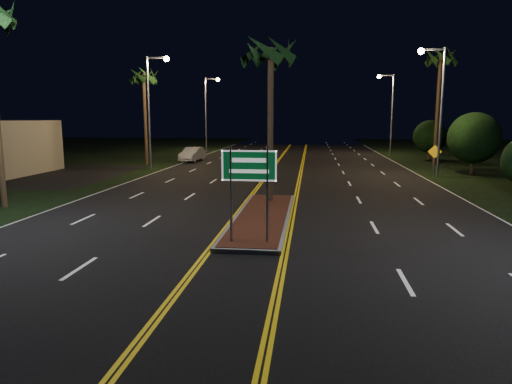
# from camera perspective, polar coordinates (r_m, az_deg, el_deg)

# --- Properties ---
(ground) EXTENTS (120.00, 120.00, 0.00)m
(ground) POSITION_cam_1_polar(r_m,az_deg,el_deg) (12.66, -2.58, -10.30)
(ground) COLOR black
(ground) RESTS_ON ground
(median_island) EXTENTS (2.25, 10.25, 0.17)m
(median_island) POSITION_cam_1_polar(r_m,az_deg,el_deg) (19.32, 0.83, -3.12)
(median_island) COLOR gray
(median_island) RESTS_ON ground
(highway_sign) EXTENTS (1.80, 0.08, 3.20)m
(highway_sign) POSITION_cam_1_polar(r_m,az_deg,el_deg) (14.81, -0.87, 2.16)
(highway_sign) COLOR gray
(highway_sign) RESTS_ON ground
(streetlight_left_mid) EXTENTS (1.91, 0.44, 9.00)m
(streetlight_left_mid) POSITION_cam_1_polar(r_m,az_deg,el_deg) (37.94, -12.76, 11.24)
(streetlight_left_mid) COLOR gray
(streetlight_left_mid) RESTS_ON ground
(streetlight_left_far) EXTENTS (1.91, 0.44, 9.00)m
(streetlight_left_far) POSITION_cam_1_polar(r_m,az_deg,el_deg) (57.18, -5.95, 10.70)
(streetlight_left_far) COLOR gray
(streetlight_left_far) RESTS_ON ground
(streetlight_right_mid) EXTENTS (1.91, 0.44, 9.00)m
(streetlight_right_mid) POSITION_cam_1_polar(r_m,az_deg,el_deg) (34.87, 21.62, 11.01)
(streetlight_right_mid) COLOR gray
(streetlight_right_mid) RESTS_ON ground
(streetlight_right_far) EXTENTS (1.91, 0.44, 9.00)m
(streetlight_right_far) POSITION_cam_1_polar(r_m,az_deg,el_deg) (54.46, 16.28, 10.45)
(streetlight_right_far) COLOR gray
(streetlight_right_far) RESTS_ON ground
(palm_median) EXTENTS (2.40, 2.40, 8.30)m
(palm_median) POSITION_cam_1_polar(r_m,az_deg,el_deg) (22.55, 1.86, 17.04)
(palm_median) COLOR #382819
(palm_median) RESTS_ON ground
(palm_left_far) EXTENTS (2.40, 2.40, 8.80)m
(palm_left_far) POSITION_cam_1_polar(r_m,az_deg,el_deg) (42.56, -13.87, 13.78)
(palm_left_far) COLOR #382819
(palm_left_far) RESTS_ON ground
(palm_right_far) EXTENTS (2.40, 2.40, 10.30)m
(palm_right_far) POSITION_cam_1_polar(r_m,az_deg,el_deg) (43.41, 22.07, 15.15)
(palm_right_far) COLOR #382819
(palm_right_far) RESTS_ON ground
(shrub_mid) EXTENTS (3.78, 3.78, 4.62)m
(shrub_mid) POSITION_cam_1_polar(r_m,az_deg,el_deg) (37.75, 25.59, 6.12)
(shrub_mid) COLOR #382819
(shrub_mid) RESTS_ON ground
(shrub_far) EXTENTS (3.24, 3.24, 3.96)m
(shrub_far) POSITION_cam_1_polar(r_m,az_deg,el_deg) (49.23, 20.91, 6.50)
(shrub_far) COLOR #382819
(shrub_far) RESTS_ON ground
(car_near) EXTENTS (2.42, 5.36, 1.76)m
(car_near) POSITION_cam_1_polar(r_m,az_deg,el_deg) (39.68, -1.93, 4.46)
(car_near) COLOR silver
(car_near) RESTS_ON ground
(car_far) EXTENTS (2.46, 4.91, 1.58)m
(car_far) POSITION_cam_1_polar(r_m,az_deg,el_deg) (44.97, -7.96, 4.84)
(car_far) COLOR silver
(car_far) RESTS_ON ground
(warning_sign) EXTENTS (0.94, 0.25, 2.29)m
(warning_sign) POSITION_cam_1_polar(r_m,az_deg,el_deg) (35.22, 21.42, 4.17)
(warning_sign) COLOR gray
(warning_sign) RESTS_ON ground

